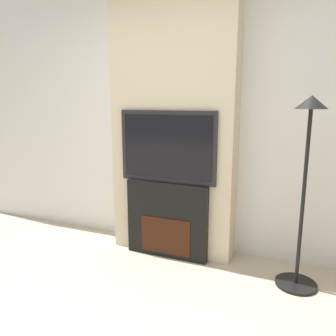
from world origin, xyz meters
TOP-DOWN VIEW (x-y plane):
  - wall_back at (0.00, 2.03)m, footprint 6.00×0.06m
  - chimney_breast at (0.00, 1.85)m, footprint 1.21×0.30m
  - fireplace at (0.00, 1.70)m, footprint 0.82×0.15m
  - television at (0.00, 1.70)m, footprint 0.94×0.07m
  - floor_lamp at (1.20, 1.59)m, footprint 0.33×0.33m

SIDE VIEW (x-z plane):
  - fireplace at x=0.00m, z-range 0.00..0.75m
  - floor_lamp at x=1.20m, z-range 0.20..1.75m
  - television at x=0.00m, z-range 0.75..1.42m
  - wall_back at x=0.00m, z-range 0.00..2.70m
  - chimney_breast at x=0.00m, z-range 0.00..2.70m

